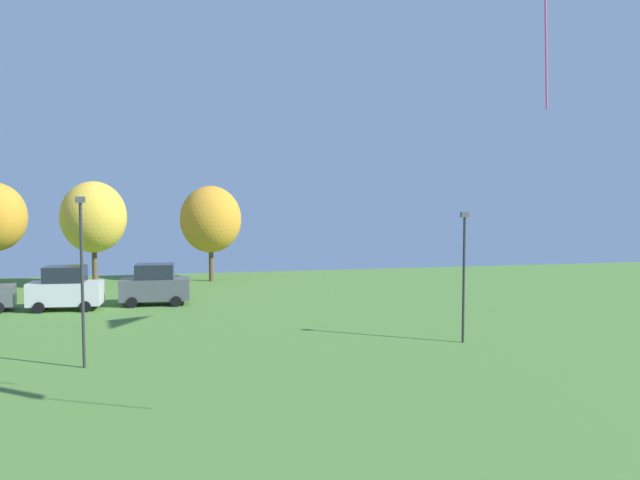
% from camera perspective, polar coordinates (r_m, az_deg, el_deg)
% --- Properties ---
extents(parked_car_second_from_left, '(4.21, 2.28, 2.56)m').
position_cam_1_polar(parked_car_second_from_left, '(42.07, -20.65, -3.86)').
color(parked_car_second_from_left, silver).
rests_on(parked_car_second_from_left, ground).
extents(parked_car_third_from_left, '(4.22, 2.17, 2.51)m').
position_cam_1_polar(parked_car_third_from_left, '(42.36, -13.72, -3.69)').
color(parked_car_third_from_left, '#4C5156').
rests_on(parked_car_third_from_left, ground).
extents(light_post_0, '(0.36, 0.20, 6.69)m').
position_cam_1_polar(light_post_0, '(27.81, -19.41, -2.60)').
color(light_post_0, '#2D2D33').
rests_on(light_post_0, ground).
extents(light_post_1, '(0.36, 0.20, 5.96)m').
position_cam_1_polar(light_post_1, '(31.39, 12.03, -2.39)').
color(light_post_1, '#2D2D33').
rests_on(light_post_1, ground).
extents(treeline_tree_2, '(4.64, 4.64, 7.62)m').
position_cam_1_polar(treeline_tree_2, '(51.00, -18.54, 1.84)').
color(treeline_tree_2, brown).
rests_on(treeline_tree_2, ground).
extents(treeline_tree_3, '(4.65, 4.65, 7.32)m').
position_cam_1_polar(treeline_tree_3, '(52.46, -9.19, 1.73)').
color(treeline_tree_3, brown).
rests_on(treeline_tree_3, ground).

